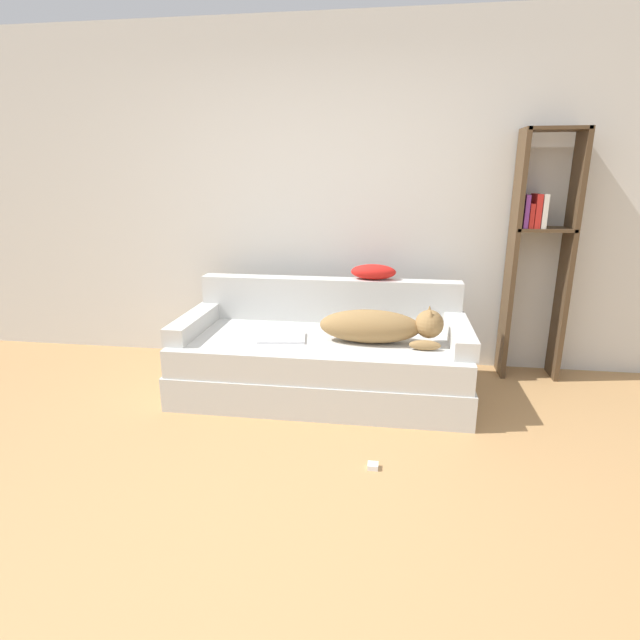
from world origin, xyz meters
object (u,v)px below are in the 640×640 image
laptop (282,338)px  bookshelf (539,244)px  dog (380,326)px  couch (322,365)px  power_adapter (373,466)px  throw_pillow (373,272)px

laptop → bookshelf: 2.05m
dog → bookshelf: bookshelf is taller
couch → power_adapter: bearing=-66.2°
laptop → power_adapter: (0.69, -0.85, -0.43)m
bookshelf → power_adapter: 2.17m
throw_pillow → dog: bearing=-81.4°
couch → bookshelf: 1.86m
power_adapter → dog: bearing=90.1°
laptop → bookshelf: bookshelf is taller
bookshelf → power_adapter: bookshelf is taller
laptop → couch: bearing=11.4°
dog → throw_pillow: throw_pillow is taller
throw_pillow → couch: bearing=-128.3°
couch → laptop: (-0.27, -0.10, 0.23)m
bookshelf → dog: bearing=-150.1°
throw_pillow → power_adapter: throw_pillow is taller
throw_pillow → bookshelf: size_ratio=0.18×
throw_pillow → power_adapter: bearing=-86.7°
laptop → throw_pillow: (0.61, 0.53, 0.39)m
couch → bookshelf: bearing=20.3°
couch → laptop: size_ratio=5.73×
laptop → throw_pillow: size_ratio=1.04×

